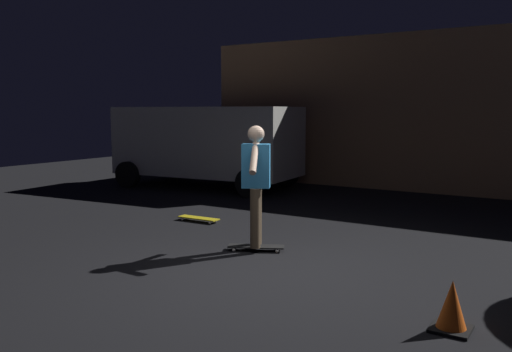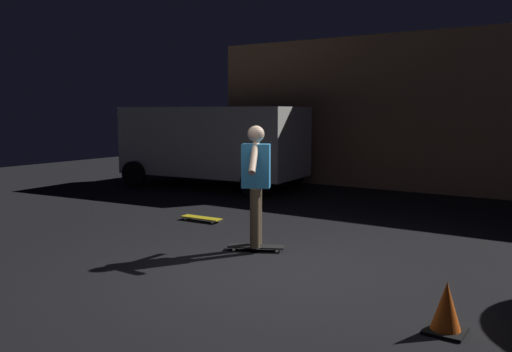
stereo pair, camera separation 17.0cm
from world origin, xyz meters
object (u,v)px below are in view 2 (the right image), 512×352
parked_van (213,141)px  traffic_cone (446,309)px  skateboard_ridden (256,247)px  skateboard_spare (201,218)px  skater (256,177)px

parked_van → traffic_cone: size_ratio=10.32×
skateboard_ridden → skateboard_spare: 2.21m
parked_van → skater: 6.38m
skater → traffic_cone: bearing=-25.3°
skateboard_spare → traffic_cone: 5.42m
parked_van → skater: parked_van is taller
skateboard_spare → skater: 2.42m
parked_van → skateboard_ridden: bearing=-46.6°
skater → traffic_cone: (2.91, -1.38, -0.83)m
parked_van → skateboard_spare: 4.43m
skateboard_spare → skater: bearing=-30.8°
parked_van → skateboard_spare: size_ratio=6.05×
skateboard_ridden → traffic_cone: (2.91, -1.38, 0.16)m
skateboard_ridden → traffic_cone: size_ratio=1.71×
parked_van → skateboard_spare: bearing=-54.8°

